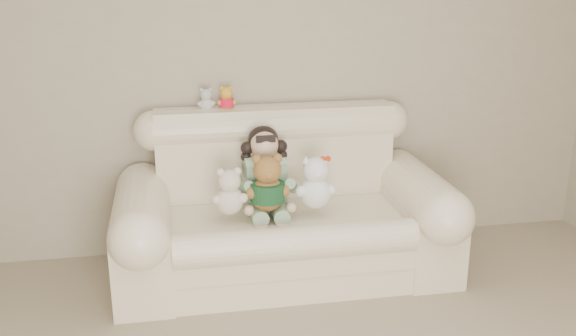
{
  "coord_description": "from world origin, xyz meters",
  "views": [
    {
      "loc": [
        -0.74,
        -1.75,
        1.93
      ],
      "look_at": [
        -0.06,
        1.9,
        0.75
      ],
      "focal_mm": 40.53,
      "sensor_mm": 36.0,
      "label": 1
    }
  ],
  "objects_px": {
    "brown_teddy": "(267,177)",
    "cream_teddy": "(229,187)",
    "seated_child": "(264,169)",
    "sofa": "(285,199)",
    "white_cat": "(315,177)"
  },
  "relations": [
    {
      "from": "seated_child",
      "to": "cream_teddy",
      "type": "height_order",
      "value": "seated_child"
    },
    {
      "from": "white_cat",
      "to": "cream_teddy",
      "type": "height_order",
      "value": "white_cat"
    },
    {
      "from": "sofa",
      "to": "seated_child",
      "type": "relative_size",
      "value": 3.81
    },
    {
      "from": "brown_teddy",
      "to": "white_cat",
      "type": "xyz_separation_m",
      "value": [
        0.29,
        -0.01,
        -0.01
      ]
    },
    {
      "from": "seated_child",
      "to": "brown_teddy",
      "type": "distance_m",
      "value": 0.21
    },
    {
      "from": "brown_teddy",
      "to": "white_cat",
      "type": "relative_size",
      "value": 1.06
    },
    {
      "from": "brown_teddy",
      "to": "white_cat",
      "type": "bearing_deg",
      "value": -4.47
    },
    {
      "from": "brown_teddy",
      "to": "white_cat",
      "type": "distance_m",
      "value": 0.29
    },
    {
      "from": "brown_teddy",
      "to": "cream_teddy",
      "type": "distance_m",
      "value": 0.23
    },
    {
      "from": "cream_teddy",
      "to": "white_cat",
      "type": "bearing_deg",
      "value": -8.43
    },
    {
      "from": "sofa",
      "to": "seated_child",
      "type": "xyz_separation_m",
      "value": [
        -0.12,
        0.08,
        0.18
      ]
    },
    {
      "from": "seated_child",
      "to": "brown_teddy",
      "type": "bearing_deg",
      "value": -100.2
    },
    {
      "from": "brown_teddy",
      "to": "cream_teddy",
      "type": "xyz_separation_m",
      "value": [
        -0.23,
        -0.02,
        -0.04
      ]
    },
    {
      "from": "white_cat",
      "to": "cream_teddy",
      "type": "relative_size",
      "value": 1.17
    },
    {
      "from": "sofa",
      "to": "brown_teddy",
      "type": "relative_size",
      "value": 5.08
    }
  ]
}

